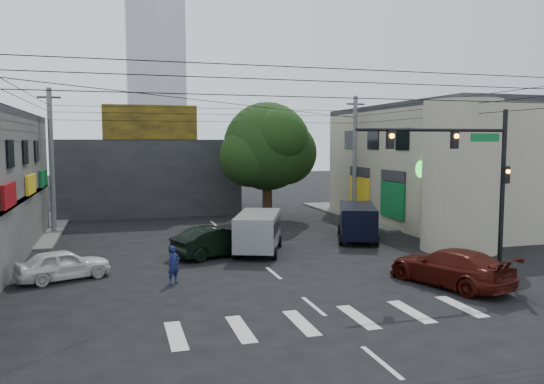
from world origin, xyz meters
name	(u,v)px	position (x,y,z in m)	size (l,w,h in m)	color
ground	(287,285)	(0.00, 0.00, 0.00)	(160.00, 160.00, 0.00)	black
sidewalk_far_right	(426,211)	(18.00, 18.00, 0.07)	(16.00, 16.00, 0.15)	#514F4C
building_right	(466,167)	(18.00, 13.00, 4.00)	(14.00, 18.00, 8.00)	#9F987E
corner_column	(461,176)	(11.00, 4.00, 4.00)	(4.00, 4.00, 8.00)	#9F987E
building_far	(148,175)	(-4.00, 26.00, 3.00)	(14.00, 10.00, 6.00)	#232326
billboard	(150,122)	(-4.00, 21.10, 7.30)	(7.00, 0.30, 2.60)	olive
tower_distant	(155,43)	(0.00, 70.00, 22.00)	(9.00, 9.00, 44.00)	silver
street_tree	(267,147)	(4.00, 17.00, 5.47)	(6.40, 6.40, 8.70)	black
traffic_gantry	(471,165)	(7.82, -1.00, 4.83)	(7.10, 0.35, 7.20)	black
utility_pole_far_left	(52,161)	(-10.50, 16.00, 4.60)	(0.32, 0.32, 9.20)	#59595B
utility_pole_far_right	(355,158)	(10.50, 16.00, 4.60)	(0.32, 0.32, 9.20)	#59595B
dark_sedan	(218,241)	(-1.73, 6.14, 0.77)	(4.97, 3.19, 1.55)	black
white_compact	(63,264)	(-8.84, 3.47, 0.65)	(4.11, 2.76, 1.30)	silver
maroon_sedan	(450,267)	(6.27, -1.97, 0.76)	(3.67, 5.66, 1.53)	#3F0E09
silver_minivan	(258,233)	(0.49, 6.47, 1.04)	(3.63, 5.22, 2.07)	gray
navy_van	(357,223)	(7.07, 8.27, 1.04)	(3.81, 5.56, 2.08)	black
traffic_officer	(174,265)	(-4.43, 1.46, 0.79)	(0.69, 0.64, 1.58)	#161C4F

